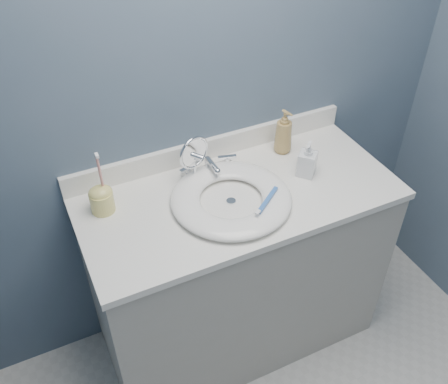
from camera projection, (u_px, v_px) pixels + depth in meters
back_wall at (208, 86)px, 1.88m from camera, size 2.20×0.02×2.40m
vanity_cabinet at (237, 273)px, 2.18m from camera, size 1.20×0.55×0.85m
countertop at (239, 197)px, 1.90m from camera, size 1.22×0.57×0.03m
backsplash at (211, 148)px, 2.04m from camera, size 1.22×0.02×0.09m
basin at (231, 198)px, 1.84m from camera, size 0.45×0.45×0.04m
drain at (231, 201)px, 1.85m from camera, size 0.04×0.04×0.01m
faucet at (209, 167)px, 1.97m from camera, size 0.25×0.13×0.07m
makeup_mirror at (194, 158)px, 1.88m from camera, size 0.13×0.08×0.20m
soap_bottle_amber at (284, 132)px, 2.04m from camera, size 0.09×0.09×0.19m
soap_bottle_clear at (308, 159)px, 1.94m from camera, size 0.10×0.10×0.15m
toothbrush_holder at (101, 198)px, 1.78m from camera, size 0.09×0.09×0.25m
toothbrush_lying at (267, 201)px, 1.79m from camera, size 0.15×0.11×0.02m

